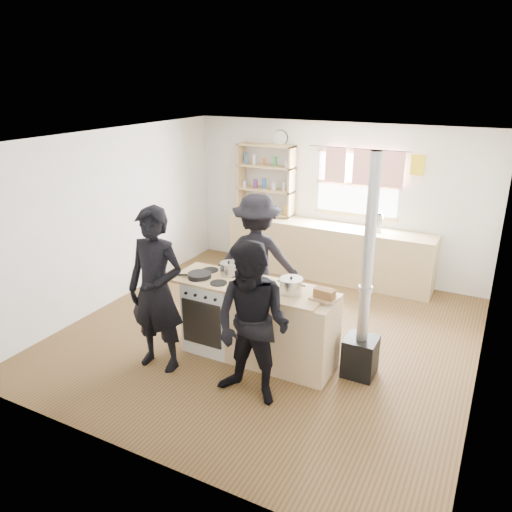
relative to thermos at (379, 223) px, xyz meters
name	(u,v)px	position (x,y,z in m)	size (l,w,h in m)	color
ground	(268,335)	(-0.80, -2.22, -1.04)	(5.00, 5.00, 0.01)	brown
back_counter	(327,251)	(-0.80, 0.00, -0.59)	(3.40, 0.55, 0.90)	tan
shelving_unit	(266,179)	(-2.00, 0.12, 0.47)	(1.00, 0.28, 1.20)	tan
thermos	(379,223)	(0.00, 0.00, 0.00)	(0.10, 0.10, 0.28)	silver
cooking_island	(259,322)	(-0.66, -2.77, -0.57)	(1.97, 0.64, 0.93)	silver
skillet_greens	(199,275)	(-1.40, -2.86, -0.08)	(0.37, 0.37, 0.05)	black
roast_tray	(257,281)	(-0.70, -2.75, -0.07)	(0.43, 0.36, 0.07)	silver
stockpot_stove	(229,269)	(-1.13, -2.64, -0.03)	(0.22, 0.22, 0.18)	#B7B7B9
stockpot_counter	(291,286)	(-0.26, -2.78, -0.02)	(0.26, 0.26, 0.20)	silver
bread_board	(324,295)	(0.13, -2.78, -0.06)	(0.30, 0.24, 0.12)	tan
flue_heater	(363,322)	(0.51, -2.57, -0.38)	(0.35, 0.35, 2.50)	black
person_near_left	(156,290)	(-1.60, -3.43, -0.09)	(0.69, 0.45, 1.89)	black
person_near_right	(252,325)	(-0.36, -3.50, -0.19)	(0.83, 0.65, 1.71)	black
person_far	(257,259)	(-1.14, -1.88, -0.16)	(1.14, 0.65, 1.76)	black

